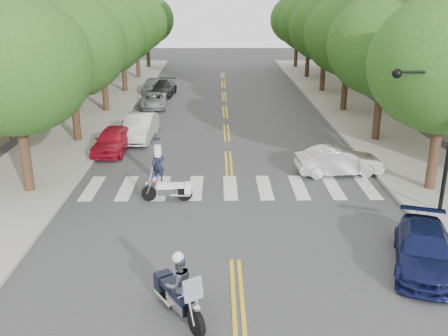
{
  "coord_description": "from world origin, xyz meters",
  "views": [
    {
      "loc": [
        -0.55,
        -14.43,
        8.2
      ],
      "look_at": [
        -0.29,
        5.47,
        1.3
      ],
      "focal_mm": 40.0,
      "sensor_mm": 36.0,
      "label": 1
    }
  ],
  "objects_px": {
    "officer_standing": "(158,164)",
    "sedan_blue": "(424,250)",
    "motorcycle_parked": "(171,190)",
    "motorcycle_police": "(178,288)",
    "convertible": "(339,161)"
  },
  "relations": [
    {
      "from": "sedan_blue",
      "to": "motorcycle_parked",
      "type": "bearing_deg",
      "value": 164.89
    },
    {
      "from": "motorcycle_parked",
      "to": "sedan_blue",
      "type": "bearing_deg",
      "value": -123.38
    },
    {
      "from": "motorcycle_police",
      "to": "officer_standing",
      "type": "bearing_deg",
      "value": -112.72
    },
    {
      "from": "motorcycle_police",
      "to": "convertible",
      "type": "xyz_separation_m",
      "value": [
        6.89,
        11.21,
        -0.2
      ]
    },
    {
      "from": "motorcycle_parked",
      "to": "officer_standing",
      "type": "height_order",
      "value": "officer_standing"
    },
    {
      "from": "motorcycle_police",
      "to": "officer_standing",
      "type": "distance_m",
      "value": 10.55
    },
    {
      "from": "officer_standing",
      "to": "convertible",
      "type": "relative_size",
      "value": 0.41
    },
    {
      "from": "officer_standing",
      "to": "sedan_blue",
      "type": "relative_size",
      "value": 0.39
    },
    {
      "from": "convertible",
      "to": "sedan_blue",
      "type": "xyz_separation_m",
      "value": [
        0.67,
        -8.76,
        -0.05
      ]
    },
    {
      "from": "motorcycle_police",
      "to": "motorcycle_parked",
      "type": "xyz_separation_m",
      "value": [
        -0.89,
        8.05,
        -0.39
      ]
    },
    {
      "from": "motorcycle_police",
      "to": "sedan_blue",
      "type": "height_order",
      "value": "motorcycle_police"
    },
    {
      "from": "officer_standing",
      "to": "sedan_blue",
      "type": "distance_m",
      "value": 12.21
    },
    {
      "from": "convertible",
      "to": "motorcycle_police",
      "type": "bearing_deg",
      "value": 143.38
    },
    {
      "from": "motorcycle_police",
      "to": "officer_standing",
      "type": "height_order",
      "value": "motorcycle_police"
    },
    {
      "from": "motorcycle_police",
      "to": "officer_standing",
      "type": "relative_size",
      "value": 1.3
    }
  ]
}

